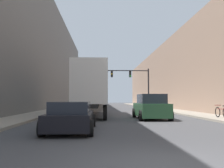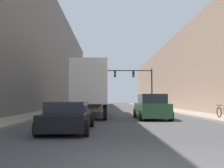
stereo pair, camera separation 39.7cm
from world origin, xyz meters
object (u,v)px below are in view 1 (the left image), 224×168
at_px(suv_car, 151,107).
at_px(traffic_signal_gantry, 134,80).
at_px(sedan_car, 71,117).
at_px(semi_truck, 92,89).
at_px(parked_bicycle, 222,112).

height_order(suv_car, traffic_signal_gantry, traffic_signal_gantry).
distance_m(sedan_car, suv_car, 8.09).
height_order(semi_truck, sedan_car, semi_truck).
relative_size(semi_truck, parked_bicycle, 7.65).
bearing_deg(parked_bicycle, suv_car, 167.90).
relative_size(traffic_signal_gantry, parked_bicycle, 4.43).
distance_m(semi_truck, sedan_car, 11.42).
distance_m(semi_truck, parked_bicycle, 10.83).
bearing_deg(parked_bicycle, sedan_car, -150.05).
xyz_separation_m(sedan_car, traffic_signal_gantry, (6.14, 24.66, 3.52)).
height_order(semi_truck, parked_bicycle, semi_truck).
relative_size(semi_truck, sedan_car, 2.99).
distance_m(traffic_signal_gantry, parked_bicycle, 19.82).
height_order(semi_truck, traffic_signal_gantry, traffic_signal_gantry).
relative_size(sedan_car, suv_car, 1.02).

